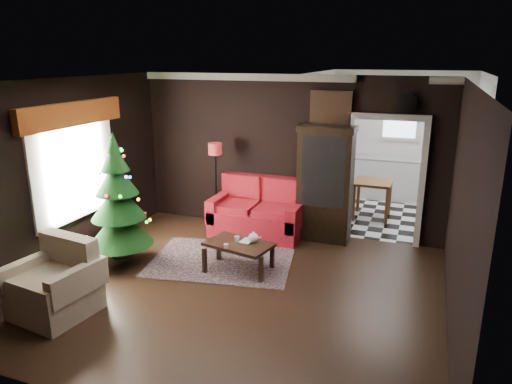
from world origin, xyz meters
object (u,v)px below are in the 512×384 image
(floor_lamp, at_px, (216,186))
(teapot, at_px, (253,238))
(coffee_table, at_px, (239,256))
(christmas_tree, at_px, (118,198))
(wall_clock, at_px, (406,103))
(loveseat, at_px, (257,208))
(curio_cabinet, at_px, (325,187))
(armchair, at_px, (53,280))
(kitchen_table, at_px, (372,199))

(floor_lamp, distance_m, teapot, 1.92)
(coffee_table, bearing_deg, christmas_tree, -168.32)
(teapot, distance_m, wall_clock, 3.21)
(teapot, bearing_deg, floor_lamp, 131.60)
(wall_clock, bearing_deg, loveseat, -170.34)
(curio_cabinet, bearing_deg, teapot, -113.41)
(floor_lamp, distance_m, armchair, 3.50)
(floor_lamp, relative_size, coffee_table, 1.63)
(coffee_table, bearing_deg, armchair, -131.03)
(teapot, height_order, wall_clock, wall_clock)
(christmas_tree, height_order, wall_clock, wall_clock)
(christmas_tree, xyz_separation_m, kitchen_table, (3.34, 3.51, -0.68))
(loveseat, height_order, floor_lamp, floor_lamp)
(loveseat, distance_m, christmas_tree, 2.48)
(christmas_tree, height_order, kitchen_table, christmas_tree)
(teapot, distance_m, kitchen_table, 3.34)
(loveseat, relative_size, christmas_tree, 0.91)
(curio_cabinet, height_order, armchair, curio_cabinet)
(christmas_tree, distance_m, teapot, 2.11)
(christmas_tree, height_order, coffee_table, christmas_tree)
(christmas_tree, bearing_deg, curio_cabinet, 37.65)
(loveseat, xyz_separation_m, floor_lamp, (-0.81, 0.02, 0.33))
(coffee_table, xyz_separation_m, wall_clock, (2.10, 1.89, 2.15))
(curio_cabinet, bearing_deg, coffee_table, -117.76)
(loveseat, relative_size, coffee_table, 1.77)
(loveseat, distance_m, curio_cabinet, 1.25)
(floor_lamp, distance_m, christmas_tree, 2.03)
(curio_cabinet, bearing_deg, wall_clock, 8.53)
(coffee_table, height_order, teapot, teapot)
(curio_cabinet, xyz_separation_m, teapot, (-0.70, -1.62, -0.43))
(kitchen_table, bearing_deg, curio_cabinet, -114.44)
(curio_cabinet, distance_m, teapot, 1.81)
(curio_cabinet, xyz_separation_m, floor_lamp, (-1.96, -0.20, -0.12))
(armchair, relative_size, wall_clock, 2.88)
(teapot, bearing_deg, coffee_table, -155.73)
(christmas_tree, relative_size, teapot, 10.96)
(wall_clock, bearing_deg, curio_cabinet, -171.47)
(loveseat, bearing_deg, christmas_tree, -129.72)
(armchair, height_order, teapot, armchair)
(loveseat, xyz_separation_m, christmas_tree, (-1.54, -1.86, 0.55))
(floor_lamp, relative_size, armchair, 1.70)
(armchair, bearing_deg, christmas_tree, 102.46)
(teapot, bearing_deg, wall_clock, 43.41)
(coffee_table, xyz_separation_m, kitchen_table, (1.55, 3.14, 0.15))
(curio_cabinet, bearing_deg, loveseat, -169.17)
(curio_cabinet, distance_m, wall_clock, 1.88)
(armchair, height_order, coffee_table, armchair)
(curio_cabinet, height_order, coffee_table, curio_cabinet)
(loveseat, xyz_separation_m, coffee_table, (0.25, -1.49, -0.27))
(coffee_table, bearing_deg, curio_cabinet, 62.24)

